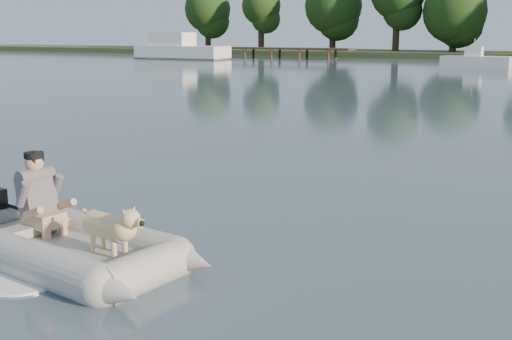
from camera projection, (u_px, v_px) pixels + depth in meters
The scene contains 7 objects.
water at pixel (135, 265), 7.07m from camera, with size 160.00×160.00×0.00m, color slate.
dock at pixel (267, 53), 63.75m from camera, with size 18.00×2.00×1.04m, color #4C331E, non-canonical shape.
dinghy at pixel (69, 216), 7.06m from camera, with size 4.23×2.90×1.26m, color gray, non-canonical shape.
man at pixel (37, 192), 7.43m from camera, with size 0.65×0.56×0.97m, color #5B5A5F, non-canonical shape.
dog at pixel (108, 230), 6.77m from camera, with size 0.84×0.30×0.56m, color tan, non-canonical shape.
cabin_cruiser at pixel (182, 46), 61.01m from camera, with size 9.50×3.39×2.94m, color white, non-canonical shape.
motorboat at pixel (477, 53), 47.15m from camera, with size 5.10×1.96×2.16m, color white, non-canonical shape.
Camera 1 is at (4.41, -5.21, 2.52)m, focal length 45.00 mm.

